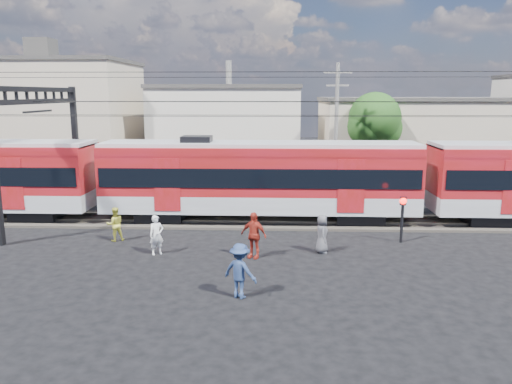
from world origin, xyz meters
TOP-DOWN VIEW (x-y plane):
  - ground at (0.00, 0.00)m, footprint 120.00×120.00m
  - track_bed at (0.00, 8.00)m, footprint 70.00×3.40m
  - rail_near at (0.00, 7.25)m, footprint 70.00×0.12m
  - rail_far at (0.00, 8.75)m, footprint 70.00×0.12m
  - commuter_train at (1.53, 8.00)m, footprint 50.30×3.08m
  - catenary at (-8.65, 8.00)m, footprint 70.00×9.30m
  - building_west at (-17.00, 24.00)m, footprint 14.28×10.20m
  - building_midwest at (-2.00, 27.00)m, footprint 12.24×12.24m
  - building_mideast at (14.00, 24.00)m, footprint 16.32×10.20m
  - utility_pole_mid at (6.00, 15.00)m, footprint 1.80×0.24m
  - tree_near at (9.19, 18.09)m, footprint 3.82×3.64m
  - pedestrian_a at (-2.76, 2.49)m, footprint 0.72×0.66m
  - pedestrian_b at (-5.10, 4.32)m, footprint 0.94×0.87m
  - pedestrian_c at (1.03, -1.87)m, footprint 1.37×1.15m
  - pedestrian_d at (1.28, 2.20)m, footprint 1.21×0.89m
  - pedestrian_e at (4.12, 2.98)m, footprint 0.55×0.81m
  - crossing_signal at (7.82, 4.59)m, footprint 0.31×0.31m

SIDE VIEW (x-z plane):
  - ground at x=0.00m, z-range 0.00..0.00m
  - track_bed at x=0.00m, z-range 0.00..0.12m
  - rail_near at x=0.00m, z-range 0.12..0.24m
  - rail_far at x=0.00m, z-range 0.12..0.24m
  - pedestrian_b at x=-5.10m, z-range 0.00..1.56m
  - pedestrian_e at x=4.12m, z-range 0.00..1.63m
  - pedestrian_a at x=-2.76m, z-range 0.00..1.66m
  - pedestrian_c at x=1.03m, z-range 0.00..1.84m
  - pedestrian_d at x=1.28m, z-range 0.00..1.91m
  - crossing_signal at x=7.82m, z-range 0.41..2.51m
  - commuter_train at x=1.53m, z-range 0.31..4.49m
  - building_mideast at x=14.00m, z-range 0.01..6.31m
  - building_midwest at x=-2.00m, z-range 0.01..7.31m
  - utility_pole_mid at x=6.00m, z-range 0.28..8.78m
  - building_west at x=-17.00m, z-range 0.01..9.31m
  - tree_near at x=9.19m, z-range 1.30..8.02m
  - catenary at x=-8.65m, z-range 1.38..8.89m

